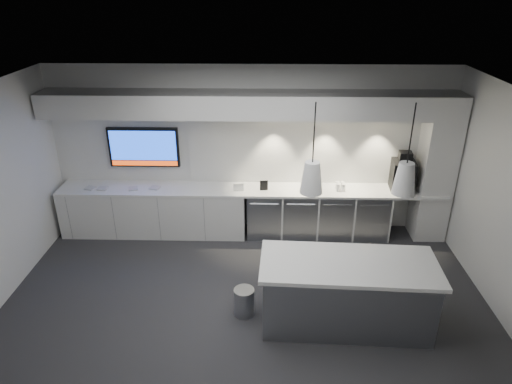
{
  "coord_description": "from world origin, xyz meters",
  "views": [
    {
      "loc": [
        0.28,
        -5.15,
        4.25
      ],
      "look_at": [
        0.12,
        1.1,
        1.34
      ],
      "focal_mm": 32.0,
      "sensor_mm": 36.0,
      "label": 1
    }
  ],
  "objects_px": {
    "coffee_machine": "(403,174)",
    "bin": "(244,302)",
    "island": "(346,293)",
    "wall_tv": "(144,147)"
  },
  "relations": [
    {
      "from": "wall_tv",
      "to": "bin",
      "type": "xyz_separation_m",
      "value": [
        1.89,
        -2.52,
        -1.36
      ]
    },
    {
      "from": "island",
      "to": "wall_tv",
      "type": "bearing_deg",
      "value": 143.25
    },
    {
      "from": "island",
      "to": "bin",
      "type": "distance_m",
      "value": 1.4
    },
    {
      "from": "wall_tv",
      "to": "island",
      "type": "distance_m",
      "value": 4.35
    },
    {
      "from": "island",
      "to": "bin",
      "type": "xyz_separation_m",
      "value": [
        -1.36,
        0.16,
        -0.29
      ]
    },
    {
      "from": "wall_tv",
      "to": "bin",
      "type": "height_order",
      "value": "wall_tv"
    },
    {
      "from": "island",
      "to": "bin",
      "type": "height_order",
      "value": "island"
    },
    {
      "from": "wall_tv",
      "to": "bin",
      "type": "relative_size",
      "value": 3.12
    },
    {
      "from": "coffee_machine",
      "to": "bin",
      "type": "bearing_deg",
      "value": -133.88
    },
    {
      "from": "island",
      "to": "bin",
      "type": "bearing_deg",
      "value": 176.19
    }
  ]
}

